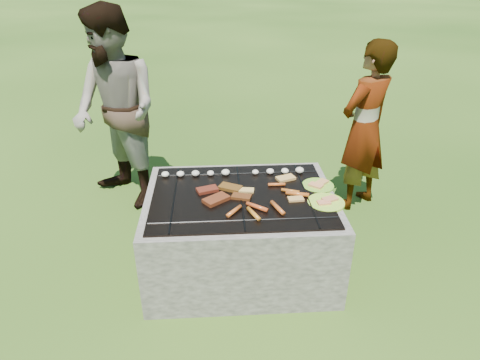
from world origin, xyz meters
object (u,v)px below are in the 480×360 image
(plate_far, at_px, (318,185))
(cook, at_px, (365,128))
(bystander, at_px, (116,111))
(plate_near, at_px, (326,202))
(fire_pit, at_px, (240,235))

(plate_far, bearing_deg, cook, 53.05)
(plate_far, height_order, bystander, bystander)
(plate_near, distance_m, bystander, 1.99)
(fire_pit, relative_size, bystander, 0.74)
(fire_pit, distance_m, plate_near, 0.66)
(fire_pit, height_order, cook, cook)
(fire_pit, bearing_deg, cook, 37.21)
(cook, height_order, bystander, bystander)
(plate_far, bearing_deg, fire_pit, -169.47)
(plate_far, xyz_separation_m, plate_near, (0.00, -0.24, -0.00))
(plate_near, relative_size, bystander, 0.18)
(bystander, bearing_deg, plate_far, 16.33)
(cook, bearing_deg, fire_pit, 3.33)
(fire_pit, distance_m, bystander, 1.57)
(plate_near, bearing_deg, cook, 60.27)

